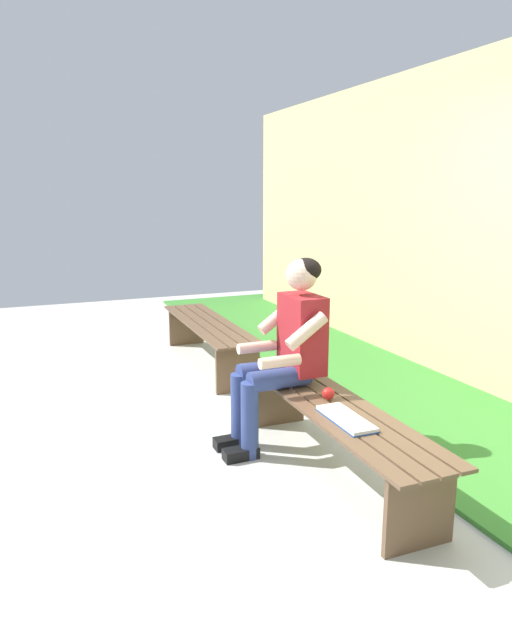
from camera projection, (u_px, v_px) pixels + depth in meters
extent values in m
cube|color=#B2B2AD|center=(127.00, 428.00, 4.04)|extent=(10.00, 7.00, 0.04)
cube|color=#387A2D|center=(417.00, 379.00, 4.99)|extent=(9.00, 2.38, 0.03)
cube|color=brown|center=(360.00, 404.00, 3.32)|extent=(1.83, 0.13, 0.02)
cube|color=brown|center=(344.00, 406.00, 3.28)|extent=(1.83, 0.13, 0.02)
cube|color=brown|center=(327.00, 409.00, 3.24)|extent=(1.83, 0.13, 0.02)
cube|color=brown|center=(310.00, 411.00, 3.20)|extent=(1.83, 0.13, 0.02)
cube|color=brown|center=(420.00, 510.00, 2.58)|extent=(0.04, 0.38, 0.40)
cube|color=brown|center=(279.00, 397.00, 4.02)|extent=(0.04, 0.38, 0.40)
cube|color=brown|center=(224.00, 322.00, 5.44)|extent=(1.90, 0.13, 0.02)
cube|color=brown|center=(214.00, 323.00, 5.40)|extent=(1.90, 0.13, 0.02)
cube|color=brown|center=(203.00, 324.00, 5.36)|extent=(1.90, 0.13, 0.02)
cube|color=brown|center=(191.00, 325.00, 5.32)|extent=(1.90, 0.13, 0.02)
cube|color=brown|center=(238.00, 369.00, 4.68)|extent=(0.04, 0.38, 0.40)
cube|color=brown|center=(186.00, 326.00, 6.18)|extent=(0.04, 0.38, 0.40)
cube|color=maroon|center=(302.00, 333.00, 3.62)|extent=(0.34, 0.20, 0.50)
sphere|color=beige|center=(302.00, 275.00, 3.53)|extent=(0.20, 0.20, 0.20)
ellipsoid|color=black|center=(306.00, 270.00, 3.53)|extent=(0.20, 0.19, 0.15)
cylinder|color=navy|center=(279.00, 379.00, 3.51)|extent=(0.13, 0.40, 0.13)
cylinder|color=navy|center=(268.00, 371.00, 3.68)|extent=(0.13, 0.40, 0.13)
cylinder|color=navy|center=(250.00, 420.00, 3.49)|extent=(0.11, 0.11, 0.49)
cube|color=black|center=(241.00, 454.00, 3.51)|extent=(0.10, 0.22, 0.07)
cylinder|color=navy|center=(239.00, 410.00, 3.65)|extent=(0.11, 0.11, 0.49)
cube|color=black|center=(231.00, 442.00, 3.68)|extent=(0.10, 0.22, 0.07)
cylinder|color=beige|center=(306.00, 331.00, 3.38)|extent=(0.08, 0.28, 0.23)
cylinder|color=beige|center=(280.00, 362.00, 3.39)|extent=(0.07, 0.26, 0.07)
cylinder|color=beige|center=(277.00, 317.00, 3.76)|extent=(0.08, 0.28, 0.23)
cylinder|color=beige|center=(257.00, 347.00, 3.71)|extent=(0.07, 0.26, 0.07)
sphere|color=red|center=(328.00, 393.00, 3.35)|extent=(0.07, 0.07, 0.07)
cube|color=white|center=(356.00, 426.00, 2.94)|extent=(0.20, 0.15, 0.02)
cube|color=white|center=(336.00, 412.00, 3.13)|extent=(0.20, 0.15, 0.02)
cube|color=#1E478C|center=(346.00, 420.00, 3.04)|extent=(0.42, 0.17, 0.01)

